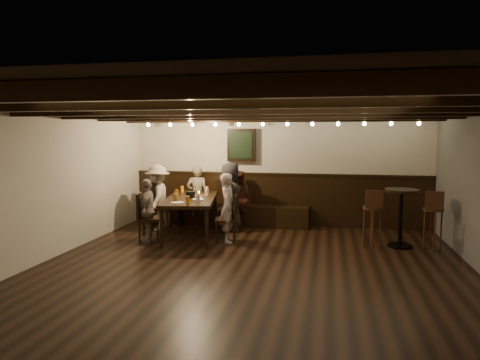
% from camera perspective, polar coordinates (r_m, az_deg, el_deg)
% --- Properties ---
extents(room, '(7.00, 7.00, 7.00)m').
position_cam_1_polar(room, '(8.20, 2.06, -0.28)').
color(room, black).
rests_on(room, ground).
extents(dining_table, '(1.27, 2.17, 0.76)m').
position_cam_1_polar(dining_table, '(8.39, -6.55, -2.74)').
color(dining_table, black).
rests_on(dining_table, floor).
extents(chair_left_near, '(0.52, 0.52, 0.98)m').
position_cam_1_polar(chair_left_near, '(9.02, -10.70, -4.76)').
color(chair_left_near, black).
rests_on(chair_left_near, floor).
extents(chair_left_far, '(0.48, 0.48, 0.91)m').
position_cam_1_polar(chair_left_far, '(8.16, -11.98, -6.10)').
color(chair_left_far, black).
rests_on(chair_left_far, floor).
extents(chair_right_near, '(0.50, 0.50, 0.94)m').
position_cam_1_polar(chair_right_near, '(8.84, -1.49, -4.96)').
color(chair_right_near, black).
rests_on(chair_right_near, floor).
extents(chair_right_far, '(0.46, 0.46, 0.86)m').
position_cam_1_polar(chair_right_far, '(7.97, -1.79, -6.37)').
color(chair_right_far, black).
rests_on(chair_right_far, floor).
extents(person_bench_left, '(0.64, 0.47, 1.18)m').
position_cam_1_polar(person_bench_left, '(9.44, -11.24, -2.51)').
color(person_bench_left, '#292A2C').
rests_on(person_bench_left, floor).
extents(person_bench_centre, '(0.53, 0.40, 1.31)m').
position_cam_1_polar(person_bench_centre, '(9.43, -5.70, -2.02)').
color(person_bench_centre, gray).
rests_on(person_bench_centre, floor).
extents(person_bench_right, '(0.66, 0.56, 1.21)m').
position_cam_1_polar(person_bench_right, '(9.23, -0.25, -2.50)').
color(person_bench_right, '#5C281F').
rests_on(person_bench_right, floor).
extents(person_left_near, '(0.66, 0.96, 1.37)m').
position_cam_1_polar(person_left_near, '(8.96, -10.93, -2.34)').
color(person_left_near, '#A6968C').
rests_on(person_left_near, floor).
extents(person_left_far, '(0.41, 0.73, 1.17)m').
position_cam_1_polar(person_left_far, '(8.11, -12.24, -3.95)').
color(person_left_far, gray).
rests_on(person_left_far, floor).
extents(person_right_near, '(0.57, 0.76, 1.41)m').
position_cam_1_polar(person_right_near, '(8.77, -1.30, -2.27)').
color(person_right_near, '#252427').
rests_on(person_right_near, floor).
extents(person_right_far, '(0.39, 0.51, 1.27)m').
position_cam_1_polar(person_right_far, '(7.89, -1.57, -3.73)').
color(person_right_far, '#B6A29A').
rests_on(person_right_far, floor).
extents(pint_a, '(0.07, 0.07, 0.14)m').
position_cam_1_polar(pint_a, '(9.10, -7.73, -1.22)').
color(pint_a, '#BF7219').
rests_on(pint_a, dining_table).
extents(pint_b, '(0.07, 0.07, 0.14)m').
position_cam_1_polar(pint_b, '(8.99, -4.43, -1.27)').
color(pint_b, '#BF7219').
rests_on(pint_b, dining_table).
extents(pint_c, '(0.07, 0.07, 0.14)m').
position_cam_1_polar(pint_c, '(8.52, -8.48, -1.73)').
color(pint_c, '#BF7219').
rests_on(pint_c, dining_table).
extents(pint_d, '(0.07, 0.07, 0.14)m').
position_cam_1_polar(pint_d, '(8.54, -4.39, -1.66)').
color(pint_d, silver).
rests_on(pint_d, dining_table).
extents(pint_e, '(0.07, 0.07, 0.14)m').
position_cam_1_polar(pint_e, '(7.97, -8.56, -2.28)').
color(pint_e, '#BF7219').
rests_on(pint_e, dining_table).
extents(pint_f, '(0.07, 0.07, 0.14)m').
position_cam_1_polar(pint_f, '(7.81, -5.64, -2.41)').
color(pint_f, silver).
rests_on(pint_f, dining_table).
extents(pint_g, '(0.07, 0.07, 0.14)m').
position_cam_1_polar(pint_g, '(7.58, -6.99, -2.68)').
color(pint_g, '#BF7219').
rests_on(pint_g, dining_table).
extents(plate_near, '(0.24, 0.24, 0.01)m').
position_cam_1_polar(plate_near, '(7.72, -8.35, -3.01)').
color(plate_near, white).
rests_on(plate_near, dining_table).
extents(plate_far, '(0.24, 0.24, 0.01)m').
position_cam_1_polar(plate_far, '(8.07, -5.57, -2.58)').
color(plate_far, white).
rests_on(plate_far, dining_table).
extents(condiment_caddy, '(0.15, 0.10, 0.12)m').
position_cam_1_polar(condiment_caddy, '(8.33, -6.61, -1.95)').
color(condiment_caddy, black).
rests_on(condiment_caddy, dining_table).
extents(candle, '(0.05, 0.05, 0.05)m').
position_cam_1_polar(candle, '(8.66, -5.51, -1.86)').
color(candle, beige).
rests_on(candle, dining_table).
extents(high_top_table, '(0.58, 0.58, 1.03)m').
position_cam_1_polar(high_top_table, '(8.04, 20.68, -3.65)').
color(high_top_table, black).
rests_on(high_top_table, floor).
extents(bar_stool_left, '(0.33, 0.34, 1.05)m').
position_cam_1_polar(bar_stool_left, '(7.83, 17.20, -5.93)').
color(bar_stool_left, '#3C2313').
rests_on(bar_stool_left, floor).
extents(bar_stool_right, '(0.34, 0.36, 1.05)m').
position_cam_1_polar(bar_stool_right, '(8.04, 24.31, -5.90)').
color(bar_stool_right, '#3C2313').
rests_on(bar_stool_right, floor).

